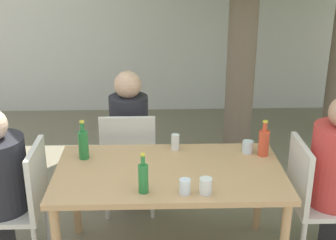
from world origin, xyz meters
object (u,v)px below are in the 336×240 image
patio_chair_0 (23,200)px  green_bottle_0 (83,144)px  drinking_glass_2 (206,186)px  drinking_glass_3 (248,147)px  person_seated_2 (130,143)px  patio_chair_2 (129,157)px  green_bottle_2 (143,178)px  soda_bottle_1 (264,142)px  drinking_glass_0 (175,142)px  patio_chair_1 (313,195)px  drinking_glass_1 (185,187)px  dining_table_front (169,180)px

patio_chair_0 → green_bottle_0: size_ratio=3.19×
drinking_glass_2 → drinking_glass_3: bearing=57.6°
drinking_glass_3 → person_seated_2: bearing=144.7°
green_bottle_0 → drinking_glass_3: green_bottle_0 is taller
patio_chair_2 → drinking_glass_3: (0.90, -0.40, 0.26)m
green_bottle_0 → drinking_glass_2: bearing=-32.8°
green_bottle_2 → drinking_glass_3: (0.76, 0.56, -0.06)m
patio_chair_0 → person_seated_2: person_seated_2 is taller
soda_bottle_1 → drinking_glass_3: (-0.10, 0.05, -0.06)m
drinking_glass_0 → patio_chair_1: bearing=-19.3°
patio_chair_1 → drinking_glass_1: bearing=108.9°
drinking_glass_0 → drinking_glass_1: 0.65m
patio_chair_2 → person_seated_2: bearing=-90.0°
patio_chair_1 → drinking_glass_3: (-0.43, 0.27, 0.26)m
drinking_glass_2 → patio_chair_1: bearing=21.9°
soda_bottle_1 → drinking_glass_2: size_ratio=2.59×
patio_chair_2 → patio_chair_0: bearing=43.5°
patio_chair_1 → soda_bottle_1: size_ratio=3.41×
patio_chair_1 → green_bottle_0: bearing=82.8°
dining_table_front → patio_chair_2: size_ratio=1.70×
drinking_glass_0 → green_bottle_2: bearing=-109.7°
patio_chair_1 → dining_table_front: bearing=90.0°
patio_chair_0 → drinking_glass_3: size_ratio=10.20×
green_bottle_0 → drinking_glass_1: bearing=-37.2°
soda_bottle_1 → drinking_glass_2: soda_bottle_1 is taller
person_seated_2 → green_bottle_0: bearing=67.2°
drinking_glass_0 → drinking_glass_2: bearing=-76.6°
green_bottle_0 → patio_chair_0: bearing=-153.3°
dining_table_front → drinking_glass_1: 0.35m
soda_bottle_1 → drinking_glass_3: soda_bottle_1 is taller
patio_chair_1 → drinking_glass_2: size_ratio=8.82×
dining_table_front → soda_bottle_1: (0.69, 0.22, 0.18)m
dining_table_front → drinking_glass_3: (0.58, 0.27, 0.12)m
green_bottle_2 → drinking_glass_2: green_bottle_2 is taller
patio_chair_0 → patio_chair_1: size_ratio=1.00×
patio_chair_1 → drinking_glass_2: 0.90m
dining_table_front → drinking_glass_2: drinking_glass_2 is taller
green_bottle_2 → person_seated_2: bearing=96.7°
dining_table_front → green_bottle_0: 0.67m
drinking_glass_2 → drinking_glass_3: size_ratio=1.16×
dining_table_front → green_bottle_2: (-0.17, -0.29, 0.18)m
patio_chair_1 → person_seated_2: size_ratio=0.76×
person_seated_2 → green_bottle_2: size_ratio=4.59×
drinking_glass_3 → dining_table_front: bearing=-155.5°
drinking_glass_2 → person_seated_2: bearing=113.2°
green_bottle_2 → drinking_glass_3: size_ratio=2.94×
dining_table_front → patio_chair_1: 1.02m
dining_table_front → person_seated_2: size_ratio=1.29×
patio_chair_0 → drinking_glass_0: (1.07, 0.34, 0.27)m
patio_chair_1 → drinking_glass_3: bearing=58.1°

